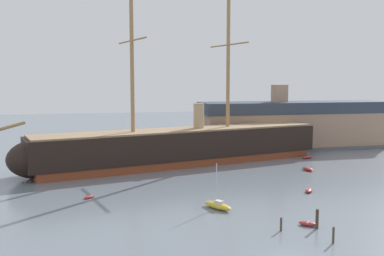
# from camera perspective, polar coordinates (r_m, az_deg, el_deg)

# --- Properties ---
(tall_ship) EXTENTS (72.11, 24.39, 35.28)m
(tall_ship) POSITION_cam_1_polar(r_m,az_deg,el_deg) (90.39, -1.17, -2.33)
(tall_ship) COLOR brown
(tall_ship) RESTS_ON ground
(dinghy_foreground_right) EXTENTS (2.30, 2.14, 0.52)m
(dinghy_foreground_right) POSITION_cam_1_polar(r_m,az_deg,el_deg) (55.25, 14.68, -11.80)
(dinghy_foreground_right) COLOR #B22D28
(dinghy_foreground_right) RESTS_ON ground
(sailboat_near_centre) EXTENTS (3.54, 4.79, 6.12)m
(sailboat_near_centre) POSITION_cam_1_polar(r_m,az_deg,el_deg) (60.15, 3.32, -9.87)
(sailboat_near_centre) COLOR gold
(sailboat_near_centre) RESTS_ON ground
(dinghy_mid_left) EXTENTS (1.77, 1.85, 0.42)m
(dinghy_mid_left) POSITION_cam_1_polar(r_m,az_deg,el_deg) (67.05, -13.12, -8.60)
(dinghy_mid_left) COLOR #B22D28
(dinghy_mid_left) RESTS_ON ground
(dinghy_mid_right) EXTENTS (2.08, 2.38, 0.53)m
(dinghy_mid_right) POSITION_cam_1_polar(r_m,az_deg,el_deg) (71.04, 14.79, -7.77)
(dinghy_mid_right) COLOR #B22D28
(dinghy_mid_right) RESTS_ON ground
(dinghy_alongside_stern) EXTENTS (1.66, 2.94, 0.66)m
(dinghy_alongside_stern) POSITION_cam_1_polar(r_m,az_deg,el_deg) (87.47, 14.64, -5.11)
(dinghy_alongside_stern) COLOR #B22D28
(dinghy_alongside_stern) RESTS_ON ground
(sailboat_far_left) EXTENTS (2.92, 4.56, 5.72)m
(sailboat_far_left) POSITION_cam_1_polar(r_m,az_deg,el_deg) (93.63, -18.53, -4.40)
(sailboat_far_left) COLOR #B22D28
(sailboat_far_left) RESTS_ON ground
(motorboat_far_right) EXTENTS (3.20, 2.28, 1.24)m
(motorboat_far_right) POSITION_cam_1_polar(r_m,az_deg,el_deg) (100.94, 14.61, -3.56)
(motorboat_far_right) COLOR #B22D28
(motorboat_far_right) RESTS_ON ground
(dinghy_distant_centre) EXTENTS (2.20, 1.19, 0.49)m
(dinghy_distant_centre) POSITION_cam_1_polar(r_m,az_deg,el_deg) (106.17, -2.58, -3.00)
(dinghy_distant_centre) COLOR #B22D28
(dinghy_distant_centre) RESTS_ON ground
(mooring_piling_nearest) EXTENTS (0.36, 0.36, 2.29)m
(mooring_piling_nearest) POSITION_cam_1_polar(r_m,az_deg,el_deg) (54.27, 15.78, -11.18)
(mooring_piling_nearest) COLOR #423323
(mooring_piling_nearest) RESTS_ON ground
(mooring_piling_left_pair) EXTENTS (0.24, 0.24, 1.77)m
(mooring_piling_left_pair) POSITION_cam_1_polar(r_m,az_deg,el_deg) (50.22, 17.71, -12.99)
(mooring_piling_left_pair) COLOR #4C3D2D
(mooring_piling_left_pair) RESTS_ON ground
(mooring_piling_right_pair) EXTENTS (0.25, 0.25, 1.56)m
(mooring_piling_right_pair) POSITION_cam_1_polar(r_m,az_deg,el_deg) (52.63, 11.38, -12.04)
(mooring_piling_right_pair) COLOR #4C3D2D
(mooring_piling_right_pair) RESTS_ON ground
(dockside_warehouse_right) EXTENTS (51.67, 13.25, 16.03)m
(dockside_warehouse_right) POSITION_cam_1_polar(r_m,az_deg,el_deg) (114.99, 12.95, 0.37)
(dockside_warehouse_right) COLOR #565659
(dockside_warehouse_right) RESTS_ON ground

